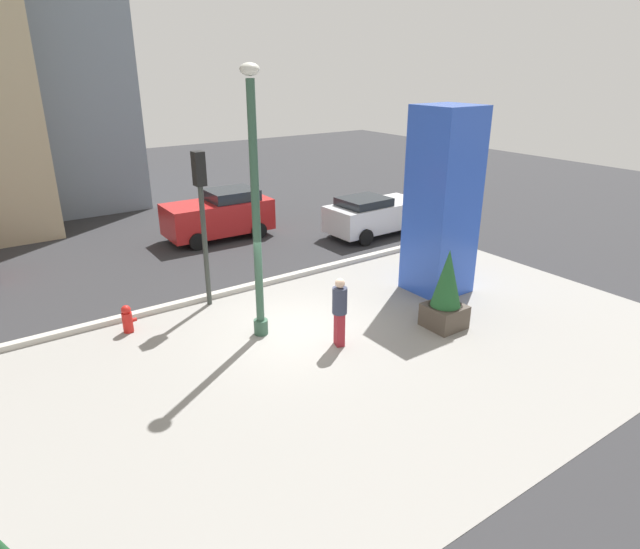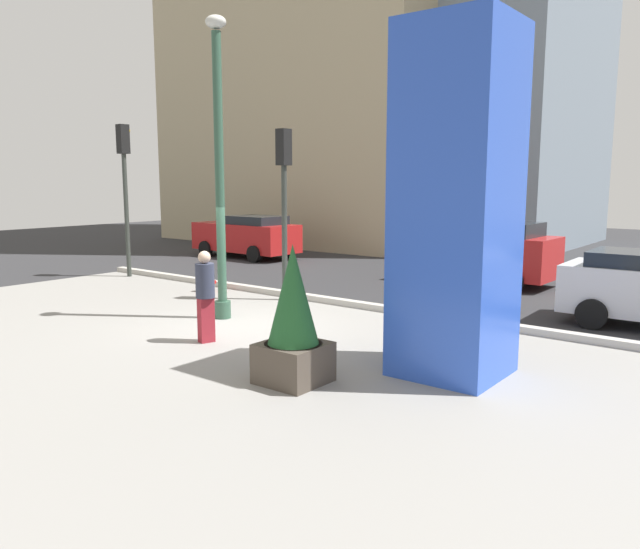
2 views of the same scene
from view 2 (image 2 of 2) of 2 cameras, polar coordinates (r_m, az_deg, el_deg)
name	(u,v)px [view 2 (image 2 of 2)]	position (r m, az deg, el deg)	size (l,w,h in m)	color
ground_plane	(350,298)	(16.18, 2.83, -2.24)	(60.00, 60.00, 0.00)	#2D2D30
plaza_pavement	(166,347)	(11.91, -14.14, -6.52)	(18.00, 10.00, 0.02)	gray
curb_strip	(330,301)	(15.47, 0.96, -2.44)	(18.00, 0.24, 0.16)	#B7B2A8
lamp_post	(220,176)	(13.68, -9.33, 9.02)	(0.44, 0.44, 6.51)	#335642
art_pillar_blue	(457,204)	(9.77, 12.60, 6.43)	(1.60, 1.60, 5.44)	blue
potted_plant_mid_plaza	(293,321)	(9.32, -2.51, -4.31)	(0.95, 0.95, 2.14)	#4C4238
fire_hydrant	(210,279)	(17.32, -10.24, -0.40)	(0.36, 0.26, 0.75)	red
traffic_light_corner	(125,175)	(20.53, -17.70, 8.78)	(0.28, 0.42, 4.81)	#333833
traffic_light_far_side	(284,186)	(15.68, -3.35, 8.25)	(0.28, 0.42, 4.35)	#333833
car_passing_lane	(487,252)	(19.02, 15.24, 1.99)	(4.15, 2.15, 1.88)	red
car_curb_east	(247,236)	(24.90, -6.84, 3.60)	(4.64, 2.13, 1.70)	red
pedestrian_crossing	(205,292)	(11.83, -10.62, -1.59)	(0.45, 0.45, 1.77)	maroon
highrise_across_street	(466,11)	(33.20, 13.45, 22.72)	(11.57, 11.07, 22.45)	gray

